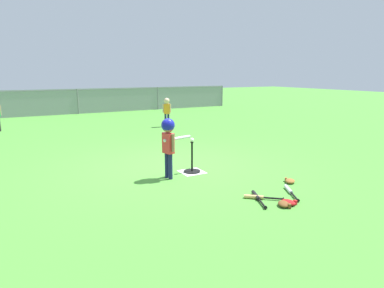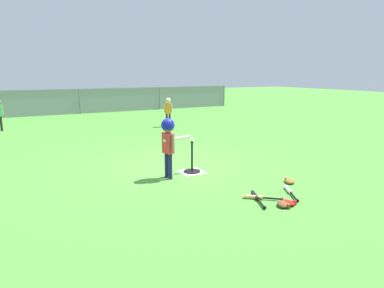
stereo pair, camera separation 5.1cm
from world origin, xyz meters
TOP-DOWN VIEW (x-y plane):
  - ground_plane at (0.00, 0.00)m, footprint 60.00×60.00m
  - home_plate at (0.16, -0.54)m, footprint 0.44×0.44m
  - batting_tee at (0.16, -0.54)m, footprint 0.32×0.32m
  - baseball_on_tee at (0.16, -0.54)m, footprint 0.07×0.07m
  - batter_child at (-0.39, -0.68)m, footprint 0.62×0.30m
  - fielder_near_right at (2.04, 4.72)m, footprint 0.29×0.20m
  - spare_bat_silver at (0.98, -2.28)m, footprint 0.35×0.59m
  - spare_bat_wood at (0.36, -2.25)m, footprint 0.48×0.42m
  - spare_bat_black at (0.35, -2.24)m, footprint 0.30×0.60m
  - glove_by_plate at (0.60, -2.63)m, footprint 0.21×0.25m
  - glove_near_bats at (1.33, -1.92)m, footprint 0.27×0.27m
  - glove_tossed_aside at (0.50, -2.64)m, footprint 0.26×0.27m
  - outfield_fence at (0.00, 10.12)m, footprint 16.06×0.06m

SIDE VIEW (x-z plane):
  - ground_plane at x=0.00m, z-range 0.00..0.00m
  - home_plate at x=0.16m, z-range 0.00..0.01m
  - spare_bat_black at x=0.35m, z-range 0.00..0.06m
  - spare_bat_silver at x=0.98m, z-range 0.00..0.06m
  - spare_bat_wood at x=0.36m, z-range 0.00..0.06m
  - glove_by_plate at x=0.60m, z-range 0.00..0.07m
  - glove_near_bats at x=1.33m, z-range 0.00..0.07m
  - glove_tossed_aside at x=0.50m, z-range 0.00..0.07m
  - batting_tee at x=0.16m, z-range -0.21..0.39m
  - outfield_fence at x=0.00m, z-range 0.04..1.19m
  - baseball_on_tee at x=0.16m, z-range 0.59..0.67m
  - fielder_near_right at x=2.04m, z-range 0.14..1.15m
  - batter_child at x=-0.39m, z-range 0.23..1.32m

